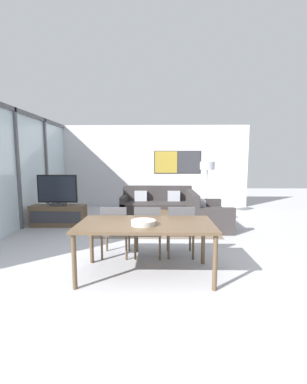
{
  "coord_description": "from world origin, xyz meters",
  "views": [
    {
      "loc": [
        0.35,
        -2.84,
        1.62
      ],
      "look_at": [
        0.25,
        2.53,
        0.95
      ],
      "focal_mm": 24.0,
      "sensor_mm": 36.0,
      "label": 1
    }
  ],
  "objects_px": {
    "dining_chair_right": "(180,228)",
    "tv_console": "(59,216)",
    "television": "(57,190)",
    "sofa_side": "(204,216)",
    "coffee_table": "(157,217)",
    "dining_table": "(146,228)",
    "fruit_bowl": "(143,222)",
    "floor_lamp": "(207,169)",
    "dining_chair_left": "(115,228)",
    "dining_chair_centre": "(148,228)",
    "sofa_main": "(157,206)"
  },
  "relations": [
    {
      "from": "television",
      "to": "coffee_table",
      "type": "distance_m",
      "value": 2.51
    },
    {
      "from": "dining_chair_right",
      "to": "floor_lamp",
      "type": "height_order",
      "value": "floor_lamp"
    },
    {
      "from": "dining_chair_left",
      "to": "dining_chair_right",
      "type": "distance_m",
      "value": 1.09
    },
    {
      "from": "television",
      "to": "floor_lamp",
      "type": "height_order",
      "value": "floor_lamp"
    },
    {
      "from": "television",
      "to": "dining_table",
      "type": "xyz_separation_m",
      "value": [
        2.29,
        -2.69,
        -0.2
      ]
    },
    {
      "from": "tv_console",
      "to": "sofa_side",
      "type": "bearing_deg",
      "value": -1.13
    },
    {
      "from": "floor_lamp",
      "to": "coffee_table",
      "type": "bearing_deg",
      "value": -140.22
    },
    {
      "from": "sofa_main",
      "to": "floor_lamp",
      "type": "relative_size",
      "value": 1.3
    },
    {
      "from": "sofa_side",
      "to": "dining_chair_left",
      "type": "bearing_deg",
      "value": 136.87
    },
    {
      "from": "fruit_bowl",
      "to": "dining_table",
      "type": "bearing_deg",
      "value": 77.73
    },
    {
      "from": "dining_chair_right",
      "to": "sofa_side",
      "type": "bearing_deg",
      "value": 68.83
    },
    {
      "from": "television",
      "to": "dining_chair_right",
      "type": "xyz_separation_m",
      "value": [
        2.83,
        -1.99,
        -0.39
      ]
    },
    {
      "from": "dining_chair_right",
      "to": "tv_console",
      "type": "bearing_deg",
      "value": 144.92
    },
    {
      "from": "dining_chair_centre",
      "to": "sofa_main",
      "type": "bearing_deg",
      "value": 87.42
    },
    {
      "from": "tv_console",
      "to": "dining_chair_centre",
      "type": "distance_m",
      "value": 3.06
    },
    {
      "from": "dining_chair_centre",
      "to": "tv_console",
      "type": "bearing_deg",
      "value": 138.52
    },
    {
      "from": "television",
      "to": "dining_chair_right",
      "type": "distance_m",
      "value": 3.48
    },
    {
      "from": "dining_table",
      "to": "floor_lamp",
      "type": "height_order",
      "value": "floor_lamp"
    },
    {
      "from": "tv_console",
      "to": "floor_lamp",
      "type": "relative_size",
      "value": 0.84
    },
    {
      "from": "coffee_table",
      "to": "floor_lamp",
      "type": "relative_size",
      "value": 0.57
    },
    {
      "from": "dining_chair_left",
      "to": "tv_console",
      "type": "bearing_deg",
      "value": 130.75
    },
    {
      "from": "dining_chair_right",
      "to": "fruit_bowl",
      "type": "xyz_separation_m",
      "value": [
        -0.57,
        -0.82,
        0.3
      ]
    },
    {
      "from": "television",
      "to": "dining_chair_right",
      "type": "relative_size",
      "value": 1.12
    },
    {
      "from": "tv_console",
      "to": "coffee_table",
      "type": "relative_size",
      "value": 1.48
    },
    {
      "from": "dining_chair_left",
      "to": "sofa_side",
      "type": "bearing_deg",
      "value": 46.87
    },
    {
      "from": "tv_console",
      "to": "dining_chair_right",
      "type": "xyz_separation_m",
      "value": [
        2.83,
        -1.99,
        0.24
      ]
    },
    {
      "from": "coffee_table",
      "to": "fruit_bowl",
      "type": "xyz_separation_m",
      "value": [
        -0.17,
        -2.68,
        0.52
      ]
    },
    {
      "from": "television",
      "to": "fruit_bowl",
      "type": "distance_m",
      "value": 3.61
    },
    {
      "from": "television",
      "to": "sofa_side",
      "type": "bearing_deg",
      "value": -1.14
    },
    {
      "from": "dining_chair_centre",
      "to": "floor_lamp",
      "type": "bearing_deg",
      "value": 63.21
    },
    {
      "from": "dining_chair_centre",
      "to": "dining_chair_right",
      "type": "height_order",
      "value": "same"
    },
    {
      "from": "television",
      "to": "sofa_main",
      "type": "bearing_deg",
      "value": 26.27
    },
    {
      "from": "coffee_table",
      "to": "dining_table",
      "type": "xyz_separation_m",
      "value": [
        -0.15,
        -2.56,
        0.41
      ]
    },
    {
      "from": "tv_console",
      "to": "dining_table",
      "type": "xyz_separation_m",
      "value": [
        2.29,
        -2.69,
        0.43
      ]
    },
    {
      "from": "dining_table",
      "to": "dining_chair_centre",
      "type": "distance_m",
      "value": 0.7
    },
    {
      "from": "fruit_bowl",
      "to": "coffee_table",
      "type": "bearing_deg",
      "value": 86.32
    },
    {
      "from": "dining_table",
      "to": "dining_chair_centre",
      "type": "relative_size",
      "value": 2.16
    },
    {
      "from": "dining_chair_left",
      "to": "dining_chair_centre",
      "type": "bearing_deg",
      "value": 0.18
    },
    {
      "from": "coffee_table",
      "to": "floor_lamp",
      "type": "distance_m",
      "value": 2.12
    },
    {
      "from": "television",
      "to": "fruit_bowl",
      "type": "relative_size",
      "value": 2.93
    },
    {
      "from": "television",
      "to": "dining_chair_left",
      "type": "height_order",
      "value": "television"
    },
    {
      "from": "tv_console",
      "to": "dining_table",
      "type": "height_order",
      "value": "dining_table"
    },
    {
      "from": "sofa_side",
      "to": "dining_chair_left",
      "type": "distance_m",
      "value": 2.69
    },
    {
      "from": "tv_console",
      "to": "fruit_bowl",
      "type": "height_order",
      "value": "fruit_bowl"
    },
    {
      "from": "dining_chair_left",
      "to": "fruit_bowl",
      "type": "height_order",
      "value": "dining_chair_left"
    },
    {
      "from": "dining_chair_right",
      "to": "floor_lamp",
      "type": "relative_size",
      "value": 0.55
    },
    {
      "from": "coffee_table",
      "to": "floor_lamp",
      "type": "xyz_separation_m",
      "value": [
        1.39,
        1.16,
        1.1
      ]
    },
    {
      "from": "sofa_side",
      "to": "floor_lamp",
      "type": "height_order",
      "value": "floor_lamp"
    },
    {
      "from": "tv_console",
      "to": "sofa_side",
      "type": "height_order",
      "value": "sofa_side"
    },
    {
      "from": "dining_chair_right",
      "to": "television",
      "type": "bearing_deg",
      "value": 144.9
    }
  ]
}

